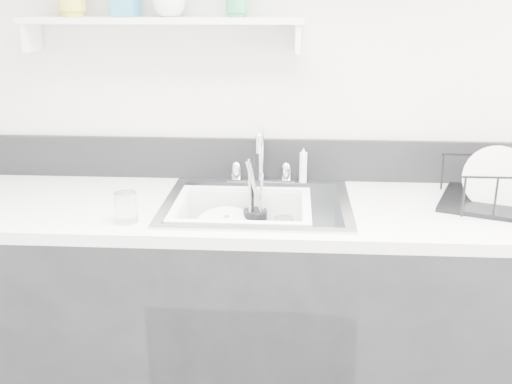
# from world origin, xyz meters

# --- Properties ---
(counter_run) EXTENTS (3.20, 0.62, 0.92)m
(counter_run) POSITION_xyz_m (0.00, 1.19, 0.46)
(counter_run) COLOR black
(counter_run) RESTS_ON ground
(backsplash) EXTENTS (3.20, 0.02, 0.16)m
(backsplash) POSITION_xyz_m (0.00, 1.49, 1.00)
(backsplash) COLOR black
(backsplash) RESTS_ON counter_run
(sink) EXTENTS (0.64, 0.52, 0.20)m
(sink) POSITION_xyz_m (0.00, 1.19, 0.83)
(sink) COLOR silver
(sink) RESTS_ON counter_run
(faucet) EXTENTS (0.26, 0.18, 0.23)m
(faucet) POSITION_xyz_m (0.00, 1.44, 0.98)
(faucet) COLOR silver
(faucet) RESTS_ON counter_run
(side_sprayer) EXTENTS (0.03, 0.03, 0.14)m
(side_sprayer) POSITION_xyz_m (0.16, 1.44, 0.99)
(side_sprayer) COLOR white
(side_sprayer) RESTS_ON counter_run
(wall_shelf) EXTENTS (1.00, 0.16, 0.12)m
(wall_shelf) POSITION_xyz_m (-0.35, 1.42, 1.51)
(wall_shelf) COLOR silver
(wall_shelf) RESTS_ON room_shell
(wash_tub) EXTENTS (0.54, 0.48, 0.18)m
(wash_tub) POSITION_xyz_m (-0.05, 1.17, 0.84)
(wash_tub) COLOR white
(wash_tub) RESTS_ON sink
(plate_stack) EXTENTS (0.28, 0.27, 0.11)m
(plate_stack) POSITION_xyz_m (-0.10, 1.18, 0.80)
(plate_stack) COLOR white
(plate_stack) RESTS_ON wash_tub
(utensil_cup) EXTENTS (0.09, 0.09, 0.29)m
(utensil_cup) POSITION_xyz_m (-0.01, 1.25, 0.83)
(utensil_cup) COLOR black
(utensil_cup) RESTS_ON wash_tub
(ladle) EXTENTS (0.26, 0.26, 0.08)m
(ladle) POSITION_xyz_m (-0.06, 1.20, 0.81)
(ladle) COLOR silver
(ladle) RESTS_ON wash_tub
(tumbler_in_tub) EXTENTS (0.07, 0.07, 0.09)m
(tumbler_in_tub) POSITION_xyz_m (0.09, 1.22, 0.81)
(tumbler_in_tub) COLOR white
(tumbler_in_tub) RESTS_ON wash_tub
(tumbler_counter) EXTENTS (0.09, 0.09, 0.10)m
(tumbler_counter) POSITION_xyz_m (-0.40, 0.99, 0.97)
(tumbler_counter) COLOR white
(tumbler_counter) RESTS_ON counter_run
(dish_rack) EXTENTS (0.53, 0.47, 0.15)m
(dish_rack) POSITION_xyz_m (0.86, 1.22, 1.00)
(dish_rack) COLOR black
(dish_rack) RESTS_ON counter_run
(bowl_small) EXTENTS (0.11, 0.11, 0.03)m
(bowl_small) POSITION_xyz_m (0.08, 1.11, 0.78)
(bowl_small) COLOR white
(bowl_small) RESTS_ON wash_tub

